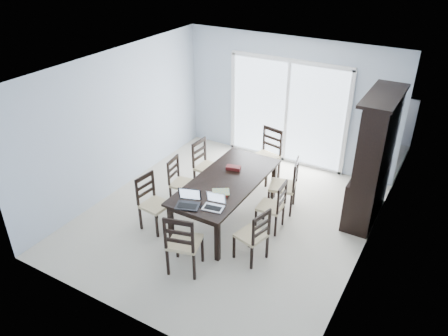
{
  "coord_description": "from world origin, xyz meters",
  "views": [
    {
      "loc": [
        3.03,
        -5.34,
        4.39
      ],
      "look_at": [
        -0.05,
        0.0,
        0.97
      ],
      "focal_mm": 35.0,
      "sensor_mm": 36.0,
      "label": 1
    }
  ],
  "objects": [
    {
      "name": "china_hutch",
      "position": [
        2.02,
        1.25,
        1.07
      ],
      "size": [
        0.5,
        1.38,
        2.2
      ],
      "color": "black",
      "rests_on": "floor"
    },
    {
      "name": "wall_left",
      "position": [
        -2.25,
        0.0,
        1.3
      ],
      "size": [
        0.02,
        5.0,
        2.6
      ],
      "primitive_type": "cube",
      "color": "#ABB9CC",
      "rests_on": "floor"
    },
    {
      "name": "floor",
      "position": [
        0.0,
        0.0,
        0.0
      ],
      "size": [
        5.0,
        5.0,
        0.0
      ],
      "primitive_type": "plane",
      "color": "beige",
      "rests_on": "ground"
    },
    {
      "name": "railing",
      "position": [
        0.0,
        4.5,
        0.55
      ],
      "size": [
        4.5,
        0.06,
        1.1
      ],
      "primitive_type": "cube",
      "color": "#99999E",
      "rests_on": "balcony"
    },
    {
      "name": "wall_right",
      "position": [
        2.25,
        0.0,
        1.3
      ],
      "size": [
        0.02,
        5.0,
        2.6
      ],
      "primitive_type": "cube",
      "color": "#ABB9CC",
      "rests_on": "floor"
    },
    {
      "name": "chair_right_far",
      "position": [
        0.79,
        0.75,
        0.6
      ],
      "size": [
        0.53,
        0.52,
        1.14
      ],
      "rotation": [
        0.0,
        0.0,
        1.81
      ],
      "color": "black",
      "rests_on": "floor"
    },
    {
      "name": "book_stack",
      "position": [
        0.13,
        -0.41,
        0.77
      ],
      "size": [
        0.33,
        0.31,
        0.04
      ],
      "rotation": [
        0.0,
        0.0,
        0.42
      ],
      "color": "maroon",
      "rests_on": "dining_table"
    },
    {
      "name": "back_wall",
      "position": [
        0.0,
        2.5,
        1.3
      ],
      "size": [
        4.5,
        0.02,
        2.6
      ],
      "primitive_type": "cube",
      "color": "#ABB9CC",
      "rests_on": "floor"
    },
    {
      "name": "chair_right_mid",
      "position": [
        0.84,
        0.12,
        0.54
      ],
      "size": [
        0.41,
        0.4,
        1.01
      ],
      "rotation": [
        0.0,
        0.0,
        1.62
      ],
      "color": "black",
      "rests_on": "floor"
    },
    {
      "name": "chair_left_mid",
      "position": [
        -0.97,
        -0.0,
        0.54
      ],
      "size": [
        0.43,
        0.42,
        1.01
      ],
      "rotation": [
        0.0,
        0.0,
        -1.45
      ],
      "color": "black",
      "rests_on": "floor"
    },
    {
      "name": "chair_right_near",
      "position": [
        0.91,
        -0.74,
        0.54
      ],
      "size": [
        0.48,
        0.47,
        1.03
      ],
      "rotation": [
        0.0,
        0.0,
        1.32
      ],
      "color": "black",
      "rests_on": "floor"
    },
    {
      "name": "hot_tub",
      "position": [
        -0.28,
        3.4,
        0.43
      ],
      "size": [
        1.65,
        1.47,
        0.85
      ],
      "rotation": [
        0.0,
        0.0,
        0.01
      ],
      "color": "brown",
      "rests_on": "balcony"
    },
    {
      "name": "sliding_door",
      "position": [
        0.0,
        2.48,
        1.09
      ],
      "size": [
        2.52,
        0.05,
        2.18
      ],
      "color": "silver",
      "rests_on": "floor"
    },
    {
      "name": "chair_left_near",
      "position": [
        -0.95,
        -0.8,
        0.57
      ],
      "size": [
        0.45,
        0.44,
        1.08
      ],
      "rotation": [
        0.0,
        0.0,
        -1.67
      ],
      "color": "black",
      "rests_on": "floor"
    },
    {
      "name": "balcony",
      "position": [
        0.0,
        3.5,
        -0.05
      ],
      "size": [
        4.5,
        2.0,
        0.1
      ],
      "primitive_type": "cube",
      "color": "gray",
      "rests_on": "ground"
    },
    {
      "name": "game_box",
      "position": [
        -0.07,
        0.37,
        0.78
      ],
      "size": [
        0.27,
        0.18,
        0.06
      ],
      "primitive_type": "cube",
      "rotation": [
        0.0,
        0.0,
        0.27
      ],
      "color": "#501510",
      "rests_on": "dining_table"
    },
    {
      "name": "chair_end_far",
      "position": [
        0.02,
        1.61,
        0.63
      ],
      "size": [
        0.54,
        0.55,
        1.2
      ],
      "rotation": [
        0.0,
        0.0,
        2.93
      ],
      "color": "black",
      "rests_on": "floor"
    },
    {
      "name": "chair_end_near",
      "position": [
        0.14,
        -1.48,
        0.61
      ],
      "size": [
        0.54,
        0.55,
        1.16
      ],
      "rotation": [
        0.0,
        0.0,
        0.27
      ],
      "color": "black",
      "rests_on": "floor"
    },
    {
      "name": "laptop_silver",
      "position": [
        0.24,
        -0.81,
        0.8
      ],
      "size": [
        0.34,
        0.26,
        0.21
      ],
      "rotation": [
        0.0,
        0.0,
        0.18
      ],
      "color": "silver",
      "rests_on": "dining_table"
    },
    {
      "name": "laptop_dark",
      "position": [
        -0.12,
        -0.95,
        0.81
      ],
      "size": [
        0.41,
        0.34,
        0.24
      ],
      "rotation": [
        0.0,
        0.0,
        0.33
      ],
      "color": "black",
      "rests_on": "dining_table"
    },
    {
      "name": "dining_table",
      "position": [
        0.0,
        0.0,
        0.67
      ],
      "size": [
        1.0,
        2.2,
        0.75
      ],
      "color": "black",
      "rests_on": "floor"
    },
    {
      "name": "ceiling",
      "position": [
        0.0,
        0.0,
        2.6
      ],
      "size": [
        5.0,
        5.0,
        0.0
      ],
      "primitive_type": "plane",
      "rotation": [
        3.14,
        0.0,
        0.0
      ],
      "color": "white",
      "rests_on": "back_wall"
    },
    {
      "name": "cell_phone",
      "position": [
        0.1,
        -0.88,
        0.76
      ],
      "size": [
        0.14,
        0.11,
        0.01
      ],
      "primitive_type": "cube",
      "rotation": [
        0.0,
        0.0,
        -0.47
      ],
      "color": "black",
      "rests_on": "dining_table"
    },
    {
      "name": "chair_left_far",
      "position": [
        -0.86,
        0.67,
        0.58
      ],
      "size": [
        0.45,
        0.44,
        1.1
      ],
      "rotation": [
        0.0,
        0.0,
        -1.63
      ],
      "color": "black",
      "rests_on": "floor"
    }
  ]
}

